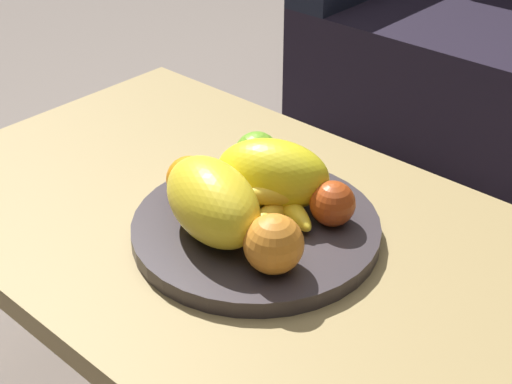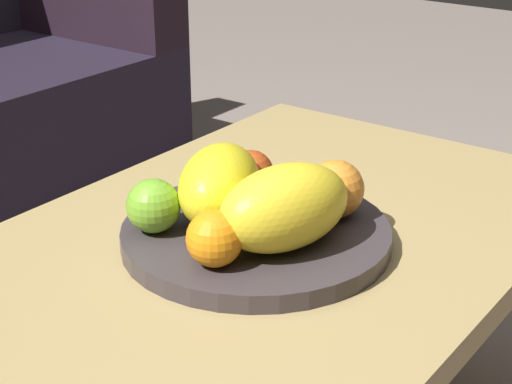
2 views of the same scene
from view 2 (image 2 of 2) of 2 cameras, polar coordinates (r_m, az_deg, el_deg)
coffee_table at (r=1.12m, az=-0.94°, el=-6.17°), size 1.10×0.65×0.46m
fruit_bowl at (r=1.10m, az=0.00°, el=-2.98°), size 0.36×0.36×0.03m
melon_large_front at (r=1.09m, az=-2.54°, el=0.49°), size 0.20×0.16×0.10m
melon_smaller_beside at (r=1.02m, az=1.98°, el=-1.06°), size 0.21×0.16×0.11m
orange_front at (r=1.12m, az=5.46°, el=0.21°), size 0.08×0.08×0.08m
orange_left at (r=0.99m, az=-2.88°, el=-3.22°), size 0.07×0.07×0.07m
apple_front at (r=1.08m, az=-7.10°, el=-0.95°), size 0.07×0.07×0.07m
apple_left at (r=1.18m, az=-0.35°, el=1.34°), size 0.07×0.07×0.07m
banana_bunch at (r=1.12m, az=-0.85°, el=-0.37°), size 0.15×0.16×0.06m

